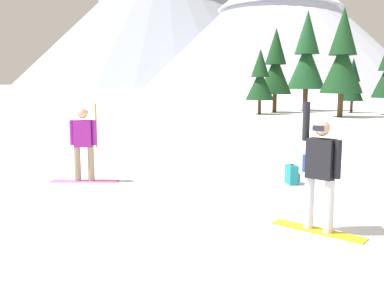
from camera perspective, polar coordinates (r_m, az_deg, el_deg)
ground_plane at (r=7.38m, az=1.53°, el=-10.07°), size 800.00×800.00×0.00m
snowboarder_foreground at (r=6.90m, az=16.59°, el=-3.51°), size 1.46×0.84×2.01m
snowboarder_midground at (r=10.31m, az=-14.15°, el=0.10°), size 1.61×0.67×1.73m
backpack_blue at (r=11.68m, az=15.16°, el=-2.48°), size 0.33×0.28×0.47m
backpack_teal at (r=10.13m, az=13.08°, el=-4.00°), size 0.36×0.38×0.47m
trail_marker_pole at (r=15.69m, az=-12.56°, el=2.35°), size 0.06×0.06×1.56m
pine_tree_slender at (r=35.65m, az=20.47°, el=7.57°), size 1.70×1.70×4.20m
pine_tree_young at (r=37.35m, az=14.93°, el=11.11°), size 3.10×3.10×8.15m
pine_tree_tall at (r=34.48m, az=10.99°, el=10.03°), size 2.54×2.54×6.51m
pine_tree_leaning at (r=32.21m, az=8.99°, el=8.53°), size 2.09×2.09×4.77m
pine_tree_broad at (r=30.91m, az=19.28°, el=10.72°), size 2.82×2.82×7.26m
peak_central_summit at (r=265.11m, az=-3.54°, el=17.05°), size 175.26×175.26×83.49m
peak_west_ridge at (r=182.26m, az=11.46°, el=15.71°), size 109.33×109.33×51.57m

